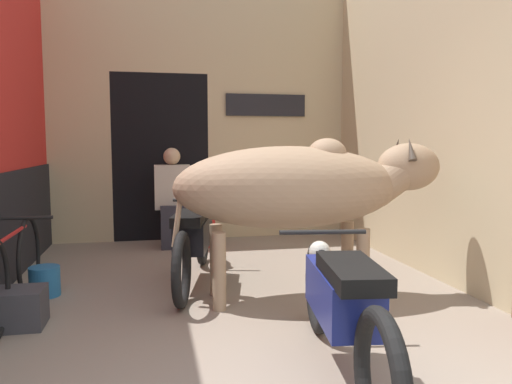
% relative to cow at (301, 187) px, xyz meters
% --- Properties ---
extents(wall_back_with_doorway, '(4.06, 0.93, 3.79)m').
position_rel_cow_xyz_m(wall_back_with_doorway, '(-0.78, 3.19, 0.60)').
color(wall_back_with_doorway, '#C6B289').
rests_on(wall_back_with_doorway, ground_plane).
extents(wall_right_with_door, '(0.22, 5.11, 3.79)m').
position_rel_cow_xyz_m(wall_right_with_door, '(1.58, 0.30, 0.91)').
color(wall_right_with_door, '#C6B289').
rests_on(wall_right_with_door, ground_plane).
extents(cow, '(2.33, 0.85, 1.39)m').
position_rel_cow_xyz_m(cow, '(0.00, 0.00, 0.00)').
color(cow, tan).
rests_on(cow, ground_plane).
extents(motorcycle_near, '(0.58, 2.04, 0.76)m').
position_rel_cow_xyz_m(motorcycle_near, '(-0.20, -1.45, -0.53)').
color(motorcycle_near, black).
rests_on(motorcycle_near, ground_plane).
extents(motorcycle_far, '(0.67, 2.05, 0.75)m').
position_rel_cow_xyz_m(motorcycle_far, '(-0.85, 0.67, -0.54)').
color(motorcycle_far, black).
rests_on(motorcycle_far, ground_plane).
extents(bicycle, '(0.44, 1.70, 0.73)m').
position_rel_cow_xyz_m(bicycle, '(-2.27, -0.03, -0.60)').
color(bicycle, black).
rests_on(bicycle, ground_plane).
extents(shopkeeper_seated, '(0.45, 0.34, 1.27)m').
position_rel_cow_xyz_m(shopkeeper_seated, '(-0.97, 2.38, -0.30)').
color(shopkeeper_seated, '#282833').
rests_on(shopkeeper_seated, ground_plane).
extents(plastic_stool, '(0.37, 0.37, 0.44)m').
position_rel_cow_xyz_m(plastic_stool, '(-0.56, 2.35, -0.73)').
color(plastic_stool, red).
rests_on(plastic_stool, ground_plane).
extents(crate, '(0.44, 0.32, 0.28)m').
position_rel_cow_xyz_m(crate, '(-2.23, -0.22, -0.83)').
color(crate, '#38383D').
rests_on(crate, ground_plane).
extents(bucket, '(0.26, 0.26, 0.26)m').
position_rel_cow_xyz_m(bucket, '(-2.16, 0.53, -0.84)').
color(bucket, '#23669E').
rests_on(bucket, ground_plane).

